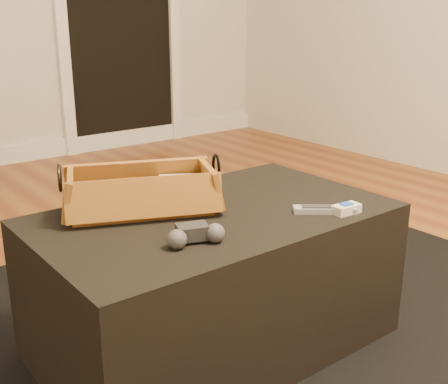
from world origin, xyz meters
TOP-DOWN VIEW (x-y plane):
  - doorway_opening at (1.30, 2.73)m, footprint 0.82×0.02m
  - door_jamb_left at (0.85, 2.72)m, footprint 0.08×0.05m
  - door_jamb_right at (1.75, 2.72)m, footprint 0.08×0.05m
  - area_rug at (0.20, 0.09)m, footprint 2.60×2.00m
  - ottoman at (0.20, 0.14)m, footprint 1.00×0.60m
  - tv_remote at (0.02, 0.27)m, footprint 0.23×0.12m
  - cloth_bundle at (0.16, 0.26)m, footprint 0.15×0.13m
  - wicker_basket at (0.04, 0.27)m, footprint 0.48×0.38m
  - game_controller at (0.02, -0.01)m, footprint 0.15×0.11m
  - silver_remote at (0.44, -0.06)m, footprint 0.16×0.14m
  - cream_gadget at (0.48, -0.10)m, footprint 0.08×0.05m

SIDE VIEW (x-z plane):
  - area_rug at x=0.20m, z-range 0.00..0.01m
  - ottoman at x=0.20m, z-range 0.01..0.43m
  - silver_remote at x=0.44m, z-range 0.43..0.45m
  - cream_gadget at x=0.48m, z-range 0.43..0.46m
  - game_controller at x=0.02m, z-range 0.43..0.48m
  - tv_remote at x=0.02m, z-range 0.45..0.47m
  - cloth_bundle at x=0.16m, z-range 0.45..0.51m
  - wicker_basket at x=0.04m, z-range 0.41..0.56m
  - doorway_opening at x=1.30m, z-range 0.02..2.02m
  - door_jamb_left at x=0.85m, z-range 0.00..2.04m
  - door_jamb_right at x=1.75m, z-range 0.00..2.04m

